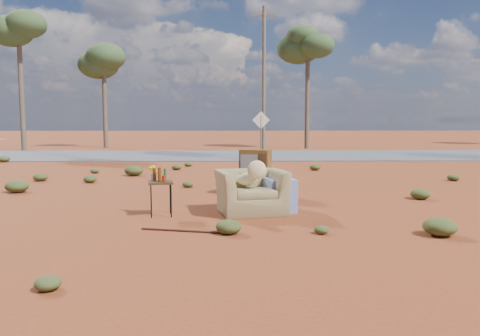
{
  "coord_description": "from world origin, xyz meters",
  "views": [
    {
      "loc": [
        0.16,
        -8.7,
        1.81
      ],
      "look_at": [
        0.35,
        1.09,
        0.8
      ],
      "focal_mm": 35.0,
      "sensor_mm": 36.0,
      "label": 1
    }
  ],
  "objects": [
    {
      "name": "utility_pole_center",
      "position": [
        2.0,
        17.5,
        4.15
      ],
      "size": [
        1.4,
        0.2,
        8.0
      ],
      "color": "brown",
      "rests_on": "ground"
    },
    {
      "name": "road_sign",
      "position": [
        1.5,
        12.0,
        1.5
      ],
      "size": [
        0.78,
        0.06,
        2.19
      ],
      "color": "brown",
      "rests_on": "ground"
    },
    {
      "name": "tv_unit",
      "position": [
        0.75,
        2.44,
        0.82
      ],
      "size": [
        0.81,
        0.72,
        1.1
      ],
      "rotation": [
        0.0,
        0.0,
        -0.28
      ],
      "color": "black",
      "rests_on": "ground"
    },
    {
      "name": "rusty_bar",
      "position": [
        -0.66,
        -1.23,
        0.02
      ],
      "size": [
        1.33,
        0.35,
        0.04
      ],
      "primitive_type": "cylinder",
      "rotation": [
        0.0,
        1.57,
        -0.23
      ],
      "color": "#461C12",
      "rests_on": "ground"
    },
    {
      "name": "armchair",
      "position": [
        0.66,
        0.34,
        0.52
      ],
      "size": [
        1.62,
        1.24,
        1.12
      ],
      "rotation": [
        0.0,
        0.0,
        0.21
      ],
      "color": "olive",
      "rests_on": "ground"
    },
    {
      "name": "scrub_patch",
      "position": [
        -0.82,
        4.41,
        0.14
      ],
      "size": [
        17.49,
        8.07,
        0.33
      ],
      "color": "#3F4B21",
      "rests_on": "ground"
    },
    {
      "name": "eucalyptus_left",
      "position": [
        -12.0,
        19.0,
        6.92
      ],
      "size": [
        3.2,
        3.2,
        8.1
      ],
      "color": "brown",
      "rests_on": "ground"
    },
    {
      "name": "ground",
      "position": [
        0.0,
        0.0,
        0.0
      ],
      "size": [
        140.0,
        140.0,
        0.0
      ],
      "primitive_type": "plane",
      "color": "brown",
      "rests_on": "ground"
    },
    {
      "name": "side_table",
      "position": [
        -1.2,
        0.07,
        0.68
      ],
      "size": [
        0.53,
        0.53,
        0.93
      ],
      "rotation": [
        0.0,
        0.0,
        0.18
      ],
      "color": "#3B2815",
      "rests_on": "ground"
    },
    {
      "name": "eucalyptus_near_left",
      "position": [
        -8.0,
        22.0,
        5.45
      ],
      "size": [
        3.2,
        3.2,
        6.6
      ],
      "color": "brown",
      "rests_on": "ground"
    },
    {
      "name": "highway",
      "position": [
        0.0,
        15.0,
        0.02
      ],
      "size": [
        140.0,
        7.0,
        0.04
      ],
      "primitive_type": "cube",
      "color": "#565659",
      "rests_on": "ground"
    },
    {
      "name": "eucalyptus_center",
      "position": [
        5.0,
        21.0,
        6.43
      ],
      "size": [
        3.2,
        3.2,
        7.6
      ],
      "color": "brown",
      "rests_on": "ground"
    }
  ]
}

